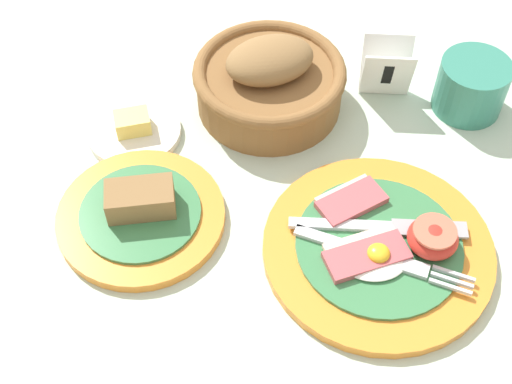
{
  "coord_description": "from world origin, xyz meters",
  "views": [
    {
      "loc": [
        -0.08,
        -0.38,
        0.62
      ],
      "look_at": [
        -0.06,
        0.09,
        0.02
      ],
      "focal_mm": 50.0,
      "sensor_mm": 36.0,
      "label": 1
    }
  ],
  "objects_px": {
    "butter_dish": "(134,130)",
    "number_card": "(387,69)",
    "breakfast_plate": "(381,247)",
    "bread_plate": "(141,213)",
    "bread_basket": "(269,81)",
    "sugar_cup": "(472,85)"
  },
  "relations": [
    {
      "from": "bread_plate",
      "to": "butter_dish",
      "type": "height_order",
      "value": "bread_plate"
    },
    {
      "from": "breakfast_plate",
      "to": "number_card",
      "type": "xyz_separation_m",
      "value": [
        0.04,
        0.24,
        0.03
      ]
    },
    {
      "from": "bread_plate",
      "to": "bread_basket",
      "type": "bearing_deg",
      "value": 49.68
    },
    {
      "from": "butter_dish",
      "to": "number_card",
      "type": "relative_size",
      "value": 1.5
    },
    {
      "from": "breakfast_plate",
      "to": "sugar_cup",
      "type": "xyz_separation_m",
      "value": [
        0.13,
        0.21,
        0.02
      ]
    },
    {
      "from": "bread_basket",
      "to": "breakfast_plate",
      "type": "bearing_deg",
      "value": -64.5
    },
    {
      "from": "number_card",
      "to": "butter_dish",
      "type": "bearing_deg",
      "value": -162.85
    },
    {
      "from": "breakfast_plate",
      "to": "butter_dish",
      "type": "relative_size",
      "value": 2.17
    },
    {
      "from": "bread_plate",
      "to": "number_card",
      "type": "distance_m",
      "value": 0.34
    },
    {
      "from": "butter_dish",
      "to": "bread_basket",
      "type": "bearing_deg",
      "value": 15.92
    },
    {
      "from": "breakfast_plate",
      "to": "butter_dish",
      "type": "bearing_deg",
      "value": 146.69
    },
    {
      "from": "number_card",
      "to": "breakfast_plate",
      "type": "bearing_deg",
      "value": -93.25
    },
    {
      "from": "bread_plate",
      "to": "bread_basket",
      "type": "xyz_separation_m",
      "value": [
        0.14,
        0.17,
        0.03
      ]
    },
    {
      "from": "bread_plate",
      "to": "breakfast_plate",
      "type": "bearing_deg",
      "value": -11.45
    },
    {
      "from": "sugar_cup",
      "to": "bread_basket",
      "type": "relative_size",
      "value": 0.46
    },
    {
      "from": "bread_plate",
      "to": "bread_basket",
      "type": "relative_size",
      "value": 0.99
    },
    {
      "from": "butter_dish",
      "to": "bread_plate",
      "type": "bearing_deg",
      "value": -82.48
    },
    {
      "from": "butter_dish",
      "to": "number_card",
      "type": "bearing_deg",
      "value": 11.53
    },
    {
      "from": "bread_basket",
      "to": "number_card",
      "type": "distance_m",
      "value": 0.14
    },
    {
      "from": "breakfast_plate",
      "to": "bread_plate",
      "type": "bearing_deg",
      "value": 168.55
    },
    {
      "from": "breakfast_plate",
      "to": "butter_dish",
      "type": "height_order",
      "value": "breakfast_plate"
    },
    {
      "from": "butter_dish",
      "to": "number_card",
      "type": "height_order",
      "value": "number_card"
    }
  ]
}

